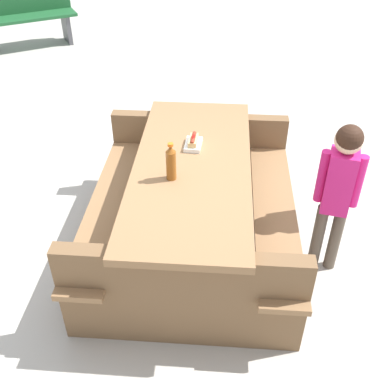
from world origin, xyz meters
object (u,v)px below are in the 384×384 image
soda_bottle (171,163)px  hotdog_tray (193,143)px  picnic_table (192,201)px  park_bench_mid (21,15)px  child_in_coat (339,182)px

soda_bottle → hotdog_tray: size_ratio=1.28×
picnic_table → park_bench_mid: 4.99m
soda_bottle → park_bench_mid: bearing=44.4°
soda_bottle → hotdog_tray: 0.41m
hotdog_tray → park_bench_mid: park_bench_mid is taller
hotdog_tray → soda_bottle: bearing=177.5°
child_in_coat → park_bench_mid: size_ratio=0.83×
hotdog_tray → park_bench_mid: (3.21, 3.56, -0.33)m
soda_bottle → child_in_coat: size_ratio=0.22×
picnic_table → soda_bottle: 0.47m
soda_bottle → park_bench_mid: size_ratio=0.18×
child_in_coat → park_bench_mid: 5.63m
soda_bottle → hotdog_tray: soda_bottle is taller
hotdog_tray → child_in_coat: bearing=-95.7°
picnic_table → child_in_coat: bearing=-82.8°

